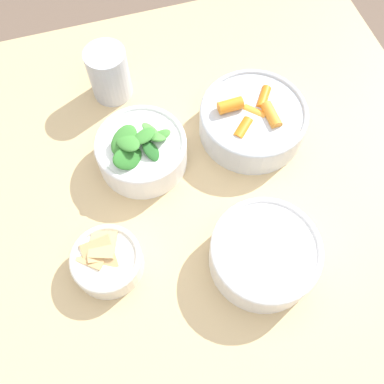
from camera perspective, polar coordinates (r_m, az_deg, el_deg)
ground_plane at (r=1.44m, az=0.54°, el=-16.47°), size 10.00×10.00×0.00m
dining_table at (r=0.82m, az=0.92°, el=-8.97°), size 1.09×0.99×0.74m
bowl_carrots at (r=0.80m, az=8.06°, el=9.50°), size 0.19×0.19×0.08m
bowl_greens at (r=0.75m, az=-6.75°, el=5.55°), size 0.16×0.16×0.09m
bowl_beans_hotdog at (r=0.68m, az=9.54°, el=-8.23°), size 0.17×0.17×0.07m
bowl_cookies at (r=0.69m, az=-11.42°, el=-8.63°), size 0.11×0.11×0.05m
cup at (r=0.85m, az=-11.01°, el=15.23°), size 0.08×0.08×0.10m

